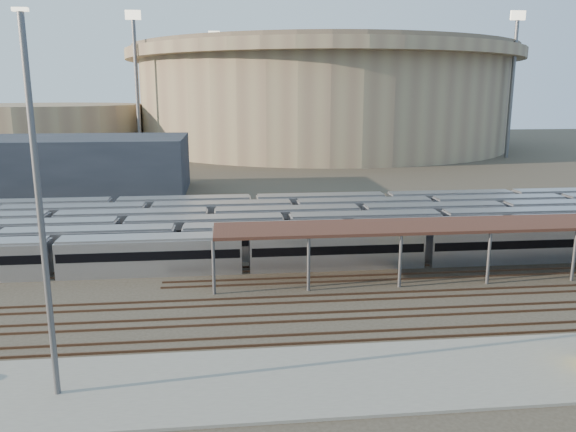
{
  "coord_description": "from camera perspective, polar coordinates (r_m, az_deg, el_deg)",
  "views": [
    {
      "loc": [
        -6.59,
        -46.99,
        17.92
      ],
      "look_at": [
        -0.14,
        12.0,
        4.66
      ],
      "focal_mm": 35.0,
      "sensor_mm": 36.0,
      "label": 1
    }
  ],
  "objects": [
    {
      "name": "ground",
      "position": [
        50.72,
        1.65,
        -8.1
      ],
      "size": [
        420.0,
        420.0,
        0.0
      ],
      "primitive_type": "plane",
      "color": "#383026",
      "rests_on": "ground"
    },
    {
      "name": "apron",
      "position": [
        36.65,
        -3.09,
        -16.51
      ],
      "size": [
        50.0,
        9.0,
        0.2
      ],
      "primitive_type": "cube",
      "color": "gray",
      "rests_on": "ground"
    },
    {
      "name": "subway_trains",
      "position": [
        67.65,
        -1.54,
        -1.19
      ],
      "size": [
        127.53,
        23.9,
        3.6
      ],
      "color": "#B7B6BB",
      "rests_on": "ground"
    },
    {
      "name": "inspection_shed",
      "position": [
        59.87,
        22.47,
        -0.85
      ],
      "size": [
        60.3,
        6.0,
        5.3
      ],
      "color": "#57585C",
      "rests_on": "ground"
    },
    {
      "name": "empty_tracks",
      "position": [
        46.09,
        2.51,
        -10.17
      ],
      "size": [
        170.0,
        9.62,
        0.18
      ],
      "color": "#4C3323",
      "rests_on": "ground"
    },
    {
      "name": "stadium",
      "position": [
        189.64,
        3.43,
        12.14
      ],
      "size": [
        124.0,
        124.0,
        32.5
      ],
      "color": "gray",
      "rests_on": "ground"
    },
    {
      "name": "secondary_arena",
      "position": [
        185.19,
        -23.24,
        8.21
      ],
      "size": [
        56.0,
        56.0,
        14.0
      ],
      "primitive_type": "cylinder",
      "color": "gray",
      "rests_on": "ground"
    },
    {
      "name": "service_building",
      "position": [
        106.66,
        -21.71,
        4.75
      ],
      "size": [
        42.0,
        20.0,
        10.0
      ],
      "primitive_type": "cube",
      "color": "#1E232D",
      "rests_on": "ground"
    },
    {
      "name": "floodlight_0",
      "position": [
        158.75,
        -15.12,
        13.16
      ],
      "size": [
        4.0,
        1.0,
        38.4
      ],
      "color": "#57585C",
      "rests_on": "ground"
    },
    {
      "name": "floodlight_2",
      "position": [
        165.77,
        21.84,
        12.66
      ],
      "size": [
        4.0,
        1.0,
        38.4
      ],
      "color": "#57585C",
      "rests_on": "ground"
    },
    {
      "name": "floodlight_3",
      "position": [
        207.03,
        -7.38,
        13.25
      ],
      "size": [
        4.0,
        1.0,
        38.4
      ],
      "color": "#57585C",
      "rests_on": "ground"
    },
    {
      "name": "yard_light_pole",
      "position": [
        34.16,
        -23.87,
        0.24
      ],
      "size": [
        0.8,
        0.36,
        21.92
      ],
      "color": "#57585C",
      "rests_on": "apron"
    }
  ]
}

